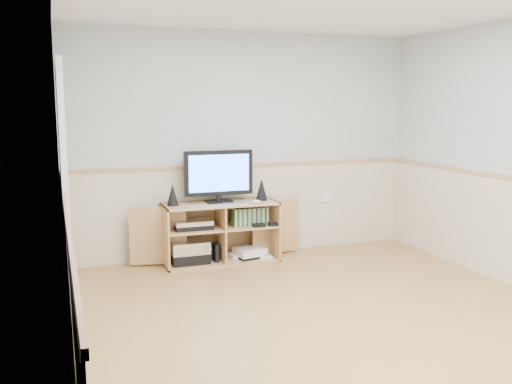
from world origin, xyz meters
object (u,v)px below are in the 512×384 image
Objects in this scene: media_cabinet at (219,231)px; monitor at (219,174)px; game_consoles at (249,253)px; keyboard at (237,204)px.

monitor is at bearing -90.00° from media_cabinet.
game_consoles is (0.32, -0.06, -0.89)m from monitor.
media_cabinet is 0.42m from game_consoles.
media_cabinet is 0.62m from monitor.
keyboard is 0.62× the size of game_consoles.
monitor reaches higher than game_consoles.
game_consoles is at bearing -12.01° from media_cabinet.
media_cabinet is at bearing 90.00° from monitor.
game_consoles is (0.32, -0.07, -0.26)m from media_cabinet.
game_consoles is at bearing -10.78° from monitor.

